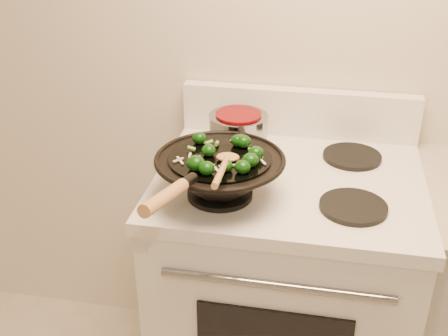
# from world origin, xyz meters

# --- Properties ---
(stove) EXTENTS (0.78, 0.67, 1.08)m
(stove) POSITION_xyz_m (-0.05, 1.17, 0.47)
(stove) COLOR white
(stove) RESTS_ON ground
(wok) EXTENTS (0.35, 0.58, 0.19)m
(wok) POSITION_xyz_m (-0.23, 1.02, 0.99)
(wok) COLOR black
(wok) RESTS_ON stove
(stirfry) EXTENTS (0.24, 0.24, 0.04)m
(stirfry) POSITION_xyz_m (-0.20, 1.01, 1.06)
(stirfry) COLOR #0B3508
(stirfry) RESTS_ON wok
(wooden_spoon) EXTENTS (0.06, 0.28, 0.07)m
(wooden_spoon) POSITION_xyz_m (-0.20, 0.93, 1.07)
(wooden_spoon) COLOR #B68048
(wooden_spoon) RESTS_ON wok
(saucepan) EXTENTS (0.19, 0.30, 0.11)m
(saucepan) POSITION_xyz_m (-0.22, 1.32, 0.99)
(saucepan) COLOR gray
(saucepan) RESTS_ON stove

